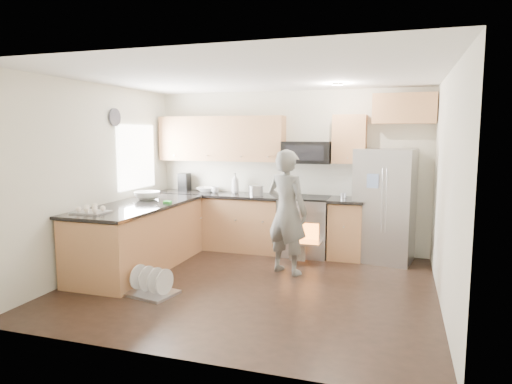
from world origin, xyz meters
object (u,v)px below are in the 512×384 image
(refrigerator, at_px, (384,205))
(dish_rack, at_px, (152,287))
(person, at_px, (287,212))
(stove_range, at_px, (305,212))

(refrigerator, bearing_deg, dish_rack, -127.35)
(person, relative_size, dish_rack, 2.73)
(stove_range, distance_m, person, 1.05)
(stove_range, bearing_deg, dish_rack, -120.04)
(stove_range, relative_size, person, 1.05)
(stove_range, xyz_separation_m, dish_rack, (-1.37, -2.36, -0.59))
(stove_range, height_order, dish_rack, stove_range)
(dish_rack, bearing_deg, stove_range, 59.96)
(refrigerator, bearing_deg, person, -130.22)
(refrigerator, height_order, person, person)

